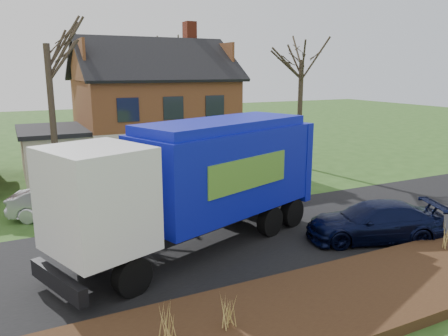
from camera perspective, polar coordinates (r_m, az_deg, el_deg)
name	(u,v)px	position (r m, az deg, el deg)	size (l,w,h in m)	color
ground	(221,242)	(16.06, -0.45, -9.68)	(120.00, 120.00, 0.00)	#294C19
road	(221,242)	(16.06, -0.45, -9.64)	(80.00, 7.00, 0.02)	black
mulch_verge	(311,308)	(11.94, 11.30, -17.52)	(80.00, 3.50, 0.30)	#311C10
main_house	(146,103)	(28.49, -10.15, 8.30)	(12.95, 8.95, 9.26)	beige
garbage_truck	(201,176)	(15.01, -2.97, -1.11)	(10.58, 6.10, 4.40)	black
silver_sedan	(65,202)	(19.50, -20.05, -4.14)	(1.54, 4.41, 1.45)	#B3B6BC
navy_wagon	(374,222)	(16.94, 18.95, -6.63)	(1.98, 4.88, 1.42)	black
tree_front_west	(44,19)	(22.59, -22.45, 17.53)	(3.42, 3.42, 10.17)	#3B3023
tree_front_east	(302,41)	(28.09, 10.21, 15.96)	(3.46, 3.46, 9.61)	#382E21
tree_back	(177,41)	(36.30, -6.13, 16.21)	(3.18, 3.18, 10.06)	#443A29
grass_clump_west	(165,323)	(10.10, -7.65, -19.48)	(0.34, 0.28, 0.90)	tan
grass_clump_mid	(227,310)	(10.55, 0.46, -18.04)	(0.30, 0.25, 0.85)	tan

